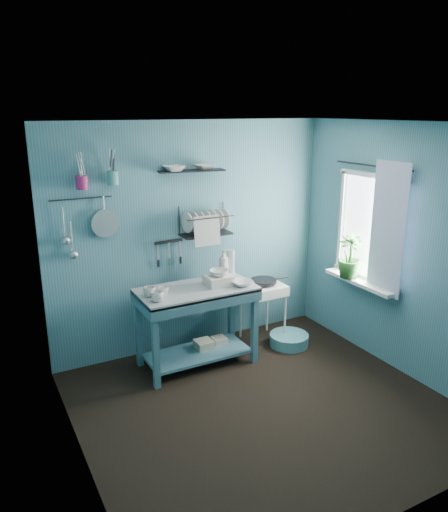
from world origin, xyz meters
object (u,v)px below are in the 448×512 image
mug_mid (163,292)px  colander (105,223)px  work_counter (197,326)px  frying_pan (263,281)px  soap_bottle (223,263)px  dish_rack (206,221)px  mug_left (157,297)px  wash_tub (219,280)px  utensil_cup_teal (113,178)px  floor_basin (289,340)px  storage_tin_small (219,346)px  storage_tin_large (204,350)px  mug_right (150,292)px  utensil_cup_magenta (82,182)px  potted_plant (350,257)px  hotplate_stand (263,312)px  water_bottle (231,262)px

mug_mid → colander: bearing=127.8°
work_counter → frying_pan: 0.97m
soap_bottle → dish_rack: dish_rack is taller
soap_bottle → frying_pan: 0.56m
mug_left → wash_tub: bearing=10.9°
mug_left → wash_tub: 0.74m
wash_tub → soap_bottle: soap_bottle is taller
utensil_cup_teal → colander: size_ratio=0.46×
floor_basin → wash_tub: bearing=174.5°
storage_tin_small → floor_basin: storage_tin_small is taller
frying_pan → storage_tin_large: size_ratio=1.36×
work_counter → mug_right: mug_right is taller
mug_right → wash_tub: 0.75m
wash_tub → colander: size_ratio=1.00×
soap_bottle → storage_tin_small: 0.92m
utensil_cup_teal → colander: utensil_cup_teal is taller
dish_rack → wash_tub: bearing=-97.2°
utensil_cup_magenta → potted_plant: bearing=-17.7°
hotplate_stand → frying_pan: (0.00, 0.00, 0.38)m
mug_left → utensil_cup_teal: (-0.20, 0.58, 1.06)m
hotplate_stand → storage_tin_small: hotplate_stand is taller
mug_right → storage_tin_small: 1.13m
mug_left → water_bottle: water_bottle is taller
mug_mid → mug_right: bearing=153.4°
utensil_cup_magenta → storage_tin_large: 2.15m
wash_tub → soap_bottle: 0.30m
hotplate_stand → dish_rack: (-0.62, 0.21, 1.11)m
mug_right → wash_tub: bearing=-1.5°
mug_mid → utensil_cup_teal: 1.20m
mug_left → water_bottle: bearing=20.8°
hotplate_stand → potted_plant: (0.73, -0.58, 0.72)m
wash_tub → water_bottle: 0.37m
mug_mid → floor_basin: bearing=-1.6°
soap_bottle → utensil_cup_magenta: (-1.39, 0.22, 0.94)m
mug_left → utensil_cup_teal: bearing=108.8°
work_counter → utensil_cup_teal: 1.73m
mug_left → colander: colander is taller
work_counter → mug_left: size_ratio=9.77×
wash_tub → storage_tin_small: (0.05, 0.10, -0.80)m
frying_pan → utensil_cup_magenta: bearing=172.3°
colander → work_counter: bearing=-30.0°
mug_right → water_bottle: 1.05m
storage_tin_small → mug_right: bearing=-174.3°
mug_left → hotplate_stand: mug_left is taller
water_bottle → storage_tin_small: water_bottle is taller
frying_pan → utensil_cup_magenta: 2.26m
dish_rack → storage_tin_large: 1.39m
water_bottle → utensil_cup_teal: 1.55m
water_bottle → utensil_cup_teal: bearing=170.7°
mug_left → storage_tin_large: mug_left is taller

